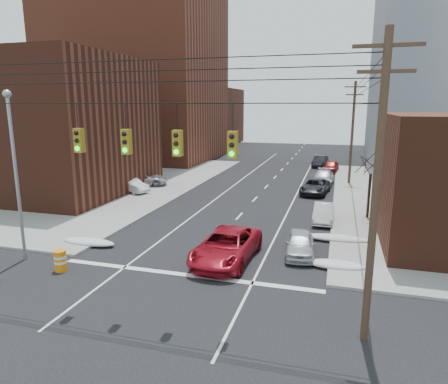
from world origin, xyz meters
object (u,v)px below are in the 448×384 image
Objects in this scene: parked_car_b at (324,213)px; lot_car_b at (144,179)px; parked_car_d at (323,178)px; lot_car_d at (74,181)px; red_pickup at (227,246)px; parked_car_f at (320,161)px; lot_car_c at (110,178)px; parked_car_c at (315,187)px; lot_car_a at (131,185)px; parked_car_a at (300,244)px; construction_barrel at (60,260)px; parked_car_e at (331,166)px.

parked_car_b is 0.82× the size of lot_car_b.
lot_car_d is at bearing -154.62° from parked_car_d.
parked_car_f is (3.30, 37.11, -0.08)m from red_pickup.
lot_car_c is at bearing -128.40° from parked_car_f.
parked_car_c is (3.70, 18.97, -0.13)m from red_pickup.
parked_car_d reaches higher than lot_car_a.
parked_car_a reaches higher than construction_barrel.
parked_car_e is 24.45m from lot_car_b.
parked_car_d reaches higher than parked_car_e.
red_pickup is at bearing -95.94° from parked_car_d.
lot_car_d is (-24.13, -4.50, 0.07)m from parked_car_c.
red_pickup is 1.31× the size of parked_car_f.
lot_car_c is at bearing 79.91° from lot_car_a.
red_pickup is 10.52m from parked_car_b.
lot_car_b is 4.51× the size of construction_barrel.
lot_car_a is 0.82× the size of lot_car_b.
parked_car_c is 17.82m from lot_car_b.
red_pickup is 19.70m from lot_car_a.
parked_car_d is at bearing 83.98° from parked_car_a.
parked_car_b is 9.74m from parked_car_c.
lot_car_c is (-22.48, -16.31, 0.20)m from parked_car_e.
lot_car_b reaches higher than parked_car_c.
construction_barrel is (-12.27, -27.83, -0.19)m from parked_car_d.
parked_car_d is 13.07m from parked_car_f.
parked_car_c is 18.08m from lot_car_a.
parked_car_d is 0.97× the size of lot_car_c.
lot_car_c reaches higher than construction_barrel.
parked_car_a is at bearing -97.68° from parked_car_b.
parked_car_a is (3.85, 1.99, -0.17)m from red_pickup.
parked_car_a is 0.86× the size of parked_car_f.
lot_car_d is (-24.29, 12.47, 0.10)m from parked_car_a.
parked_car_b is 0.95× the size of parked_car_e.
lot_car_c is (-21.28, -2.38, 0.21)m from parked_car_c.
lot_car_d is at bearing -163.01° from parked_car_c.
lot_car_b reaches higher than lot_car_d.
parked_car_e is at bearing 91.48° from parked_car_c.
lot_car_b is at bearing 28.10° from lot_car_a.
parked_car_e is (1.20, 13.93, 0.01)m from parked_car_c.
lot_car_b is (-17.36, -19.66, 0.07)m from parked_car_f.
lot_car_b is at bearing 157.20° from parked_car_b.
lot_car_d is at bearing 109.51° from lot_car_a.
parked_car_d reaches higher than parked_car_b.
red_pickup is 1.17× the size of parked_car_d.
parked_car_c is 1.11× the size of parked_car_f.
parked_car_f is at bearing 74.54° from construction_barrel.
lot_car_a is at bearing 140.42° from parked_car_a.
lot_car_a is at bearing -92.55° from lot_car_d.
parked_car_f is at bearing -62.47° from lot_car_b.
lot_car_a is 18.78m from construction_barrel.
lot_car_b is (-0.34, 3.31, 0.02)m from lot_car_a.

